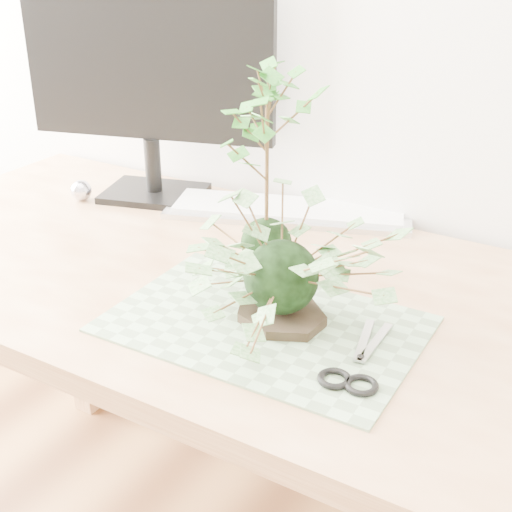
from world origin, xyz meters
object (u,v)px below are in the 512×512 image
(desk, at_px, (257,328))
(maple_kokedama, at_px, (267,121))
(keyboard, at_px, (288,210))
(monitor, at_px, (149,71))
(ivy_kokedama, at_px, (282,245))

(desk, height_order, maple_kokedama, maple_kokedama)
(keyboard, distance_m, monitor, 0.40)
(desk, distance_m, keyboard, 0.32)
(maple_kokedama, bearing_deg, monitor, 154.98)
(maple_kokedama, height_order, keyboard, maple_kokedama)
(ivy_kokedama, height_order, monitor, monitor)
(desk, height_order, monitor, monitor)
(ivy_kokedama, relative_size, monitor, 0.76)
(keyboard, relative_size, monitor, 1.01)
(maple_kokedama, distance_m, keyboard, 0.35)
(desk, bearing_deg, keyboard, 108.95)
(keyboard, bearing_deg, ivy_kokedama, -82.69)
(ivy_kokedama, relative_size, keyboard, 0.76)
(desk, relative_size, keyboard, 3.09)
(desk, xyz_separation_m, maple_kokedama, (-0.02, 0.06, 0.35))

